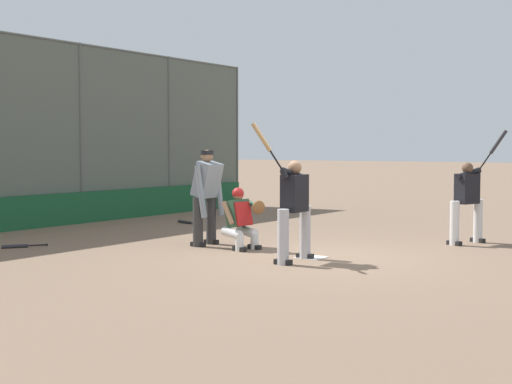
# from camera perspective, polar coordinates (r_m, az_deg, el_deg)

# --- Properties ---
(ground_plane) EXTENTS (160.00, 160.00, 0.00)m
(ground_plane) POSITION_cam_1_polar(r_m,az_deg,el_deg) (11.73, 4.41, -5.26)
(ground_plane) COLOR #7A604C
(home_plate_marker) EXTENTS (0.43, 0.43, 0.01)m
(home_plate_marker) POSITION_cam_1_polar(r_m,az_deg,el_deg) (11.73, 4.41, -5.24)
(home_plate_marker) COLOR white
(home_plate_marker) RESTS_ON ground_plane
(backstop_fence) EXTENTS (15.63, 0.08, 4.29)m
(backstop_fence) POSITION_cam_1_polar(r_m,az_deg,el_deg) (16.65, -17.93, 4.89)
(backstop_fence) COLOR #515651
(backstop_fence) RESTS_ON ground_plane
(padding_wall) EXTENTS (15.24, 0.18, 0.74)m
(padding_wall) POSITION_cam_1_polar(r_m,az_deg,el_deg) (16.62, -17.60, -1.54)
(padding_wall) COLOR #19512D
(padding_wall) RESTS_ON ground_plane
(batter_at_plate) EXTENTS (1.06, 0.60, 2.19)m
(batter_at_plate) POSITION_cam_1_polar(r_m,az_deg,el_deg) (11.22, 3.05, -1.18)
(batter_at_plate) COLOR #B7B7BC
(batter_at_plate) RESTS_ON ground_plane
(catcher_behind_plate) EXTENTS (0.60, 0.73, 1.10)m
(catcher_behind_plate) POSITION_cam_1_polar(r_m,az_deg,el_deg) (12.58, -1.19, -2.06)
(catcher_behind_plate) COLOR silver
(catcher_behind_plate) RESTS_ON ground_plane
(umpire_home) EXTENTS (0.72, 0.45, 1.76)m
(umpire_home) POSITION_cam_1_polar(r_m,az_deg,el_deg) (13.10, -3.97, -0.16)
(umpire_home) COLOR #333333
(umpire_home) RESTS_ON ground_plane
(batter_on_deck) EXTENTS (0.84, 0.89, 2.14)m
(batter_on_deck) POSITION_cam_1_polar(r_m,az_deg,el_deg) (13.87, 16.57, -0.58)
(batter_on_deck) COLOR silver
(batter_on_deck) RESTS_ON ground_plane
(spare_bat_near_backstop) EXTENTS (0.29, 0.86, 0.07)m
(spare_bat_near_backstop) POSITION_cam_1_polar(r_m,az_deg,el_deg) (17.02, -5.61, -2.42)
(spare_bat_near_backstop) COLOR black
(spare_bat_near_backstop) RESTS_ON ground_plane
(spare_bat_by_padding) EXTENTS (0.70, 0.47, 0.07)m
(spare_bat_by_padding) POSITION_cam_1_polar(r_m,az_deg,el_deg) (13.52, -18.47, -4.12)
(spare_bat_by_padding) COLOR black
(spare_bat_by_padding) RESTS_ON ground_plane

